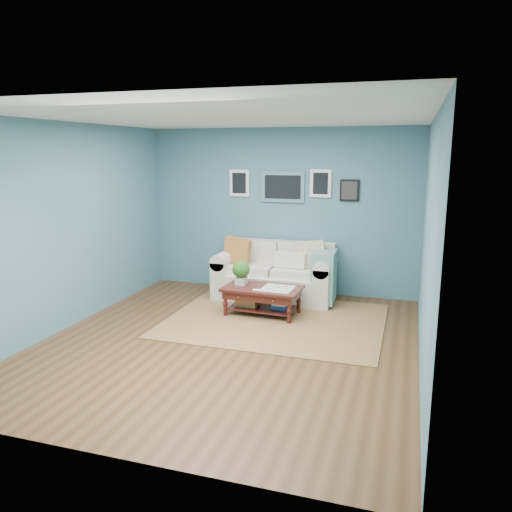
% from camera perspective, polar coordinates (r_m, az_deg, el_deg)
% --- Properties ---
extents(room_shell, '(5.00, 5.02, 2.70)m').
position_cam_1_polar(room_shell, '(5.97, -3.04, 2.60)').
color(room_shell, brown).
rests_on(room_shell, ground).
extents(area_rug, '(2.95, 2.36, 0.01)m').
position_cam_1_polar(area_rug, '(7.03, 2.23, -7.34)').
color(area_rug, brown).
rests_on(area_rug, ground).
extents(loveseat, '(1.93, 0.87, 0.99)m').
position_cam_1_polar(loveseat, '(7.97, 2.76, -2.05)').
color(loveseat, beige).
rests_on(loveseat, ground).
extents(coffee_table, '(1.12, 0.69, 0.77)m').
position_cam_1_polar(coffee_table, '(7.20, 0.32, -4.08)').
color(coffee_table, black).
rests_on(coffee_table, ground).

